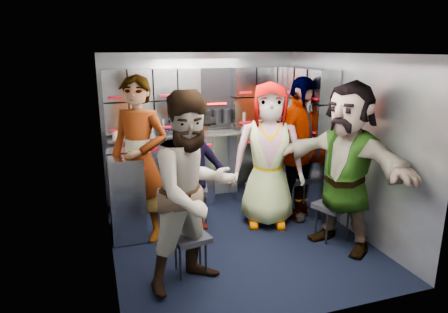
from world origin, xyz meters
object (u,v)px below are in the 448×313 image
object	(u,v)px
jump_seat_mid_left	(191,192)
attendant_arc_e	(346,167)
jump_seat_center	(262,190)
attendant_arc_a	(193,192)
attendant_arc_d	(298,149)
attendant_arc_c	(269,156)
jump_seat_mid_right	(290,181)
jump_seat_near_left	(190,240)
attendant_standing	(139,160)
attendant_arc_b	(194,169)
jump_seat_near_right	(333,208)

from	to	relation	value
jump_seat_mid_left	attendant_arc_e	size ratio (longest dim) A/B	0.26
jump_seat_center	attendant_arc_a	world-z (taller)	attendant_arc_a
attendant_arc_a	attendant_arc_d	world-z (taller)	attendant_arc_d
jump_seat_center	attendant_arc_a	xyz separation A→B (m)	(-1.19, -1.19, 0.52)
attendant_arc_c	jump_seat_mid_right	bearing A→B (deg)	51.49
jump_seat_near_left	attendant_arc_e	distance (m)	1.82
attendant_standing	attendant_arc_d	xyz separation A→B (m)	(1.99, -0.01, -0.03)
attendant_arc_e	attendant_standing	bearing A→B (deg)	-136.50
attendant_standing	attendant_arc_c	distance (m)	1.54
attendant_arc_e	attendant_arc_b	bearing A→B (deg)	-145.20
attendant_standing	jump_seat_mid_left	bearing A→B (deg)	51.85
jump_seat_mid_left	attendant_arc_d	distance (m)	1.46
jump_seat_mid_right	attendant_arc_d	world-z (taller)	attendant_arc_d
jump_seat_near_left	attendant_arc_e	size ratio (longest dim) A/B	0.22
jump_seat_near_right	attendant_arc_e	xyz separation A→B (m)	(-0.00, -0.18, 0.54)
jump_seat_mid_left	jump_seat_mid_right	world-z (taller)	jump_seat_mid_right
jump_seat_mid_right	jump_seat_center	bearing A→B (deg)	-168.58
jump_seat_center	jump_seat_mid_right	xyz separation A→B (m)	(0.45, 0.09, 0.04)
attendant_arc_e	jump_seat_near_right	bearing A→B (deg)	157.01
attendant_arc_a	attendant_arc_e	world-z (taller)	attendant_arc_e
jump_seat_near_left	jump_seat_center	bearing A→B (deg)	40.34
jump_seat_center	attendant_arc_c	xyz separation A→B (m)	(0.00, -0.18, 0.50)
attendant_arc_a	attendant_arc_b	bearing A→B (deg)	55.35
attendant_arc_a	attendant_arc_e	bearing A→B (deg)	-13.53
jump_seat_mid_right	attendant_arc_c	bearing A→B (deg)	-149.01
attendant_standing	attendant_arc_e	distance (m)	2.27
jump_seat_near_right	attendant_arc_b	bearing A→B (deg)	153.16
attendant_arc_b	attendant_arc_e	size ratio (longest dim) A/B	0.84
jump_seat_near_left	jump_seat_center	xyz separation A→B (m)	(1.19, 1.01, 0.03)
attendant_arc_c	attendant_arc_e	xyz separation A→B (m)	(0.54, -0.80, 0.03)
attendant_standing	attendant_arc_b	xyz separation A→B (m)	(0.63, 0.01, -0.17)
jump_seat_near_left	attendant_standing	world-z (taller)	attendant_standing
jump_seat_center	jump_seat_near_right	size ratio (longest dim) A/B	0.94
attendant_arc_b	attendant_arc_d	xyz separation A→B (m)	(1.36, -0.02, 0.14)
jump_seat_near_left	jump_seat_mid_left	distance (m)	1.17
jump_seat_near_left	jump_seat_mid_left	bearing A→B (deg)	75.90
jump_seat_near_left	jump_seat_near_right	size ratio (longest dim) A/B	0.87
jump_seat_mid_right	attendant_arc_e	bearing A→B (deg)	-85.24
jump_seat_mid_left	jump_seat_mid_right	xyz separation A→B (m)	(1.36, -0.02, 0.00)
jump_seat_near_right	attendant_standing	world-z (taller)	attendant_standing
jump_seat_mid_left	attendant_arc_c	distance (m)	1.06
attendant_arc_b	attendant_arc_c	world-z (taller)	attendant_arc_c
attendant_arc_c	jump_seat_center	bearing A→B (deg)	110.51
jump_seat_mid_right	attendant_arc_d	xyz separation A→B (m)	(0.00, -0.18, 0.49)
jump_seat_near_left	jump_seat_mid_left	xyz separation A→B (m)	(0.28, 1.13, 0.07)
attendant_arc_a	attendant_arc_d	xyz separation A→B (m)	(1.65, 1.11, 0.00)
attendant_standing	attendant_arc_a	distance (m)	1.17
attendant_arc_b	attendant_arc_e	distance (m)	1.72
jump_seat_mid_right	attendant_arc_e	xyz separation A→B (m)	(0.09, -1.07, 0.50)
jump_seat_center	jump_seat_mid_right	distance (m)	0.46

